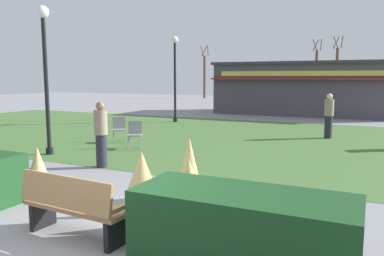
{
  "coord_description": "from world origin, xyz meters",
  "views": [
    {
      "loc": [
        3.45,
        -3.78,
        2.31
      ],
      "look_at": [
        -0.13,
        3.83,
        1.18
      ],
      "focal_mm": 35.81,
      "sensor_mm": 36.0,
      "label": 1
    }
  ],
  "objects_px": {
    "park_bench": "(73,206)",
    "person_standing": "(101,134)",
    "lamppost_mid": "(45,63)",
    "food_kiosk": "(305,88)",
    "cafe_chair_west": "(119,127)",
    "tree_left_bg": "(336,73)",
    "parked_car_center_slot": "(349,98)",
    "tree_right_bg": "(205,75)",
    "cafe_chair_center": "(135,132)",
    "lamppost_far": "(175,69)",
    "person_strolling": "(329,116)",
    "parked_car_west_slot": "(286,97)",
    "tree_center_bg": "(316,74)"
  },
  "relations": [
    {
      "from": "park_bench",
      "to": "person_standing",
      "type": "xyz_separation_m",
      "value": [
        -2.42,
        3.69,
        0.38
      ]
    },
    {
      "from": "park_bench",
      "to": "lamppost_mid",
      "type": "height_order",
      "value": "lamppost_mid"
    },
    {
      "from": "food_kiosk",
      "to": "cafe_chair_west",
      "type": "bearing_deg",
      "value": -107.99
    },
    {
      "from": "cafe_chair_west",
      "to": "tree_left_bg",
      "type": "relative_size",
      "value": 0.15
    },
    {
      "from": "parked_car_center_slot",
      "to": "tree_left_bg",
      "type": "relative_size",
      "value": 0.73
    },
    {
      "from": "lamppost_mid",
      "to": "cafe_chair_west",
      "type": "height_order",
      "value": "lamppost_mid"
    },
    {
      "from": "food_kiosk",
      "to": "lamppost_mid",
      "type": "bearing_deg",
      "value": -107.12
    },
    {
      "from": "park_bench",
      "to": "food_kiosk",
      "type": "distance_m",
      "value": 20.31
    },
    {
      "from": "lamppost_mid",
      "to": "tree_left_bg",
      "type": "bearing_deg",
      "value": 79.25
    },
    {
      "from": "tree_right_bg",
      "to": "person_standing",
      "type": "bearing_deg",
      "value": -71.37
    },
    {
      "from": "cafe_chair_center",
      "to": "person_standing",
      "type": "relative_size",
      "value": 0.53
    },
    {
      "from": "lamppost_mid",
      "to": "park_bench",
      "type": "bearing_deg",
      "value": -41.64
    },
    {
      "from": "lamppost_mid",
      "to": "person_standing",
      "type": "xyz_separation_m",
      "value": [
        2.48,
        -0.67,
        -1.86
      ]
    },
    {
      "from": "park_bench",
      "to": "lamppost_far",
      "type": "height_order",
      "value": "lamppost_far"
    },
    {
      "from": "cafe_chair_west",
      "to": "person_strolling",
      "type": "distance_m",
      "value": 7.81
    },
    {
      "from": "food_kiosk",
      "to": "tree_left_bg",
      "type": "height_order",
      "value": "tree_left_bg"
    },
    {
      "from": "lamppost_far",
      "to": "tree_left_bg",
      "type": "bearing_deg",
      "value": 73.54
    },
    {
      "from": "park_bench",
      "to": "parked_car_center_slot",
      "type": "bearing_deg",
      "value": 85.73
    },
    {
      "from": "park_bench",
      "to": "person_strolling",
      "type": "height_order",
      "value": "person_strolling"
    },
    {
      "from": "lamppost_far",
      "to": "person_strolling",
      "type": "xyz_separation_m",
      "value": [
        7.7,
        -2.24,
        -1.86
      ]
    },
    {
      "from": "lamppost_far",
      "to": "lamppost_mid",
      "type": "bearing_deg",
      "value": -87.11
    },
    {
      "from": "parked_car_west_slot",
      "to": "tree_right_bg",
      "type": "xyz_separation_m",
      "value": [
        -9.93,
        5.53,
        1.8
      ]
    },
    {
      "from": "lamppost_far",
      "to": "tree_left_bg",
      "type": "relative_size",
      "value": 0.72
    },
    {
      "from": "tree_left_bg",
      "to": "tree_right_bg",
      "type": "bearing_deg",
      "value": 178.0
    },
    {
      "from": "food_kiosk",
      "to": "tree_center_bg",
      "type": "relative_size",
      "value": 1.84
    },
    {
      "from": "person_strolling",
      "to": "parked_car_center_slot",
      "type": "height_order",
      "value": "person_strolling"
    },
    {
      "from": "cafe_chair_center",
      "to": "parked_car_center_slot",
      "type": "bearing_deg",
      "value": 76.86
    },
    {
      "from": "parked_car_center_slot",
      "to": "cafe_chair_center",
      "type": "bearing_deg",
      "value": -103.14
    },
    {
      "from": "person_strolling",
      "to": "tree_center_bg",
      "type": "height_order",
      "value": "tree_center_bg"
    },
    {
      "from": "tree_left_bg",
      "to": "park_bench",
      "type": "bearing_deg",
      "value": -91.17
    },
    {
      "from": "park_bench",
      "to": "person_standing",
      "type": "distance_m",
      "value": 4.43
    },
    {
      "from": "tree_right_bg",
      "to": "cafe_chair_west",
      "type": "bearing_deg",
      "value": -72.8
    },
    {
      "from": "person_strolling",
      "to": "parked_car_center_slot",
      "type": "xyz_separation_m",
      "value": [
        -0.2,
        17.67,
        -0.22
      ]
    },
    {
      "from": "person_strolling",
      "to": "person_standing",
      "type": "bearing_deg",
      "value": 145.11
    },
    {
      "from": "park_bench",
      "to": "tree_left_bg",
      "type": "bearing_deg",
      "value": 88.83
    },
    {
      "from": "person_strolling",
      "to": "person_standing",
      "type": "distance_m",
      "value": 8.82
    },
    {
      "from": "lamppost_far",
      "to": "cafe_chair_west",
      "type": "bearing_deg",
      "value": -80.51
    },
    {
      "from": "lamppost_mid",
      "to": "person_standing",
      "type": "height_order",
      "value": "lamppost_mid"
    },
    {
      "from": "cafe_chair_west",
      "to": "parked_car_center_slot",
      "type": "xyz_separation_m",
      "value": [
        6.45,
        21.75,
        0.12
      ]
    },
    {
      "from": "lamppost_mid",
      "to": "tree_left_bg",
      "type": "xyz_separation_m",
      "value": [
        5.6,
        29.47,
        -0.09
      ]
    },
    {
      "from": "tree_right_bg",
      "to": "food_kiosk",
      "type": "bearing_deg",
      "value": -47.74
    },
    {
      "from": "person_standing",
      "to": "tree_left_bg",
      "type": "height_order",
      "value": "tree_left_bg"
    },
    {
      "from": "food_kiosk",
      "to": "tree_center_bg",
      "type": "xyz_separation_m",
      "value": [
        -1.3,
        14.97,
        0.98
      ]
    },
    {
      "from": "lamppost_mid",
      "to": "parked_car_west_slot",
      "type": "height_order",
      "value": "lamppost_mid"
    },
    {
      "from": "parked_car_west_slot",
      "to": "cafe_chair_center",
      "type": "bearing_deg",
      "value": -90.76
    },
    {
      "from": "food_kiosk",
      "to": "park_bench",
      "type": "bearing_deg",
      "value": -90.0
    },
    {
      "from": "lamppost_mid",
      "to": "person_strolling",
      "type": "xyz_separation_m",
      "value": [
        7.25,
        6.76,
        -1.86
      ]
    },
    {
      "from": "food_kiosk",
      "to": "tree_right_bg",
      "type": "bearing_deg",
      "value": 132.26
    },
    {
      "from": "person_standing",
      "to": "tree_left_bg",
      "type": "relative_size",
      "value": 0.28
    },
    {
      "from": "parked_car_west_slot",
      "to": "tree_center_bg",
      "type": "relative_size",
      "value": 0.74
    }
  ]
}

